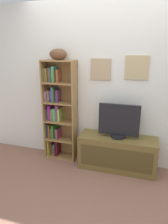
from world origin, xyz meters
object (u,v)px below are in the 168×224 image
object	(u,v)px
bookshelf	(58,112)
football	(58,54)
tv_stand	(117,153)
television	(119,122)

from	to	relation	value
bookshelf	football	world-z (taller)	football
bookshelf	tv_stand	distance (m)	1.14
tv_stand	television	distance (m)	0.50
bookshelf	tv_stand	bearing A→B (deg)	-6.00
tv_stand	television	world-z (taller)	television
football	television	xyz separation A→B (m)	(0.95, -0.08, -0.93)
bookshelf	television	xyz separation A→B (m)	(1.00, -0.10, -0.03)
bookshelf	tv_stand	size ratio (longest dim) A/B	1.40
football	television	size ratio (longest dim) A/B	0.45
football	tv_stand	world-z (taller)	football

